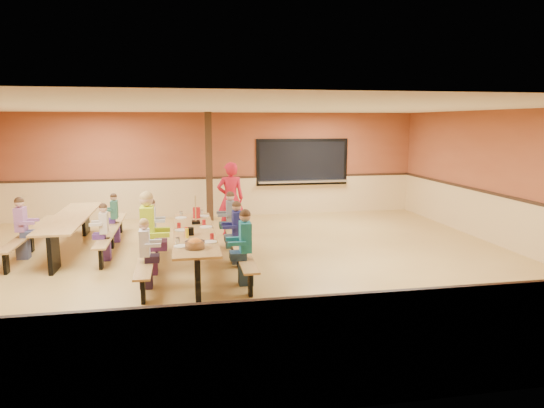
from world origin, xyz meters
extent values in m
plane|color=#A37C3E|center=(0.00, 0.00, 0.00)|extent=(12.00, 12.00, 0.00)
cube|color=brown|center=(0.00, 5.00, 1.50)|extent=(12.00, 0.04, 3.00)
cube|color=brown|center=(0.00, -5.00, 1.50)|extent=(12.00, 0.04, 3.00)
cube|color=brown|center=(6.00, 0.00, 1.50)|extent=(0.04, 10.00, 3.00)
cube|color=white|center=(0.00, 0.00, 3.00)|extent=(12.00, 10.00, 0.04)
cube|color=black|center=(2.60, 4.97, 1.55)|extent=(2.60, 0.06, 1.20)
cube|color=silver|center=(2.60, 4.88, 0.98)|extent=(2.70, 0.28, 0.06)
cube|color=black|center=(-0.20, 4.40, 1.50)|extent=(0.18, 0.18, 3.00)
cube|color=#A87C42|center=(-0.75, -0.22, 0.72)|extent=(0.75, 3.60, 0.04)
cube|color=black|center=(-0.75, -1.77, 0.35)|extent=(0.08, 0.60, 0.70)
cube|color=black|center=(-0.75, 1.33, 0.35)|extent=(0.08, 0.60, 0.70)
cube|color=#A87C42|center=(-1.58, -0.22, 0.43)|extent=(0.26, 3.60, 0.04)
cube|color=black|center=(-1.58, -0.22, 0.21)|extent=(0.06, 0.18, 0.41)
cube|color=#A87C42|center=(0.07, -0.22, 0.43)|extent=(0.26, 3.60, 0.04)
cube|color=black|center=(0.07, -0.22, 0.21)|extent=(0.06, 0.18, 0.41)
cube|color=#A87C42|center=(-3.31, 1.72, 0.72)|extent=(0.75, 3.60, 0.04)
cube|color=black|center=(-3.31, 0.17, 0.35)|extent=(0.08, 0.60, 0.70)
cube|color=black|center=(-3.31, 3.27, 0.35)|extent=(0.08, 0.60, 0.70)
cube|color=#A87C42|center=(-4.14, 1.72, 0.43)|extent=(0.26, 3.60, 0.04)
cube|color=black|center=(-4.14, 1.72, 0.21)|extent=(0.06, 0.18, 0.41)
cube|color=#A87C42|center=(-2.49, 1.72, 0.43)|extent=(0.26, 3.60, 0.04)
cube|color=black|center=(-2.49, 1.72, 0.21)|extent=(0.06, 0.18, 0.41)
imported|color=red|center=(0.20, 2.51, 0.89)|extent=(0.67, 0.45, 1.79)
cylinder|color=#AD1717|center=(-0.67, 1.04, 0.85)|extent=(0.16, 0.16, 0.22)
cube|color=black|center=(-0.82, -0.50, 0.80)|extent=(0.10, 0.14, 0.13)
cylinder|color=yellow|center=(-0.89, -0.74, 0.82)|extent=(0.06, 0.06, 0.17)
cylinder|color=#B2140F|center=(-0.90, -0.63, 0.82)|extent=(0.06, 0.06, 0.17)
cube|color=black|center=(-0.70, 0.45, 0.77)|extent=(0.16, 0.16, 0.06)
cube|color=#A87C42|center=(-0.70, 0.45, 1.05)|extent=(0.02, 0.09, 0.50)
camera|label=1|loc=(-0.94, -9.07, 2.73)|focal=32.00mm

